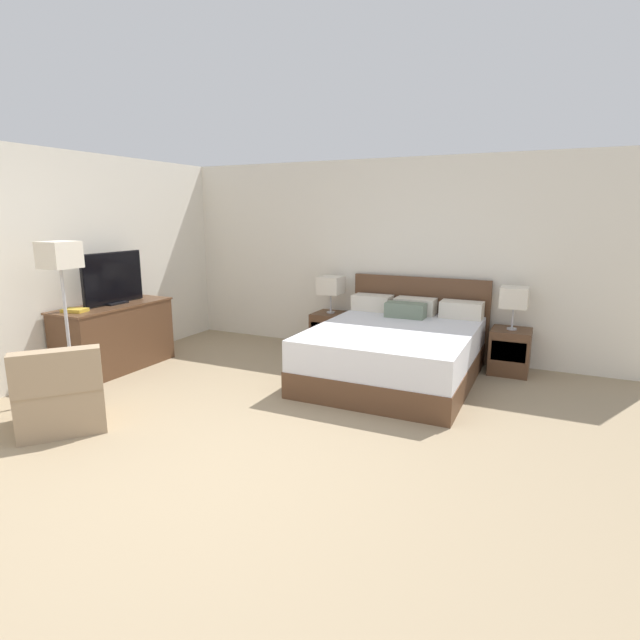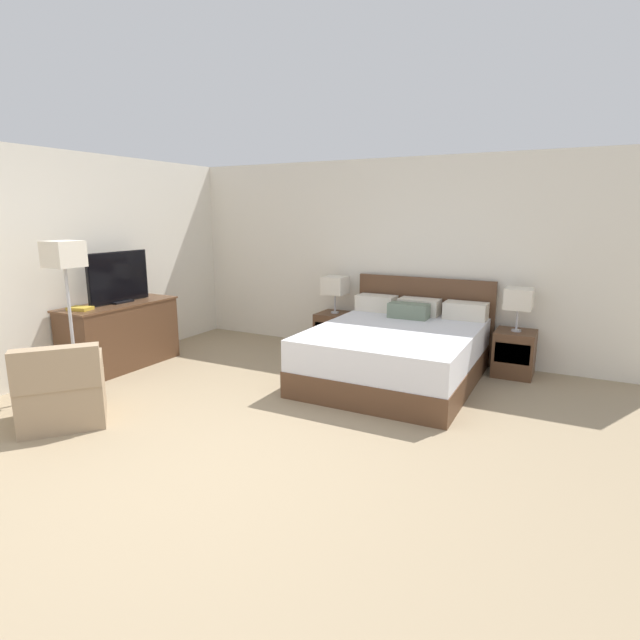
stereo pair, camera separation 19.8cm
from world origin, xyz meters
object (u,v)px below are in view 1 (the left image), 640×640
at_px(nightstand_right, 510,351).
at_px(book_red_cover, 75,310).
at_px(table_lamp_right, 514,298).
at_px(dresser, 115,336).
at_px(armchair_by_window, 62,396).
at_px(floor_lamp, 61,269).
at_px(tv, 113,279).
at_px(nightstand_left, 331,332).
at_px(bed, 396,350).
at_px(table_lamp_left, 331,286).

xyz_separation_m(nightstand_right, book_red_cover, (-4.31, -2.39, 0.55)).
bearing_deg(table_lamp_right, dresser, -156.40).
height_order(book_red_cover, armchair_by_window, book_red_cover).
height_order(table_lamp_right, floor_lamp, floor_lamp).
xyz_separation_m(tv, floor_lamp, (0.33, -0.92, 0.23)).
xyz_separation_m(nightstand_left, table_lamp_right, (2.32, 0.00, 0.64)).
bearing_deg(nightstand_left, floor_lamp, -121.03).
distance_m(armchair_by_window, floor_lamp, 1.31).
bearing_deg(dresser, armchair_by_window, -57.80).
xyz_separation_m(bed, floor_lamp, (-2.82, -1.99, 0.99)).
bearing_deg(table_lamp_left, bed, -33.58).
bearing_deg(bed, table_lamp_left, 146.42).
distance_m(nightstand_left, dresser, 2.74).
height_order(dresser, armchair_by_window, dresser).
relative_size(tv, armchair_by_window, 0.89).
relative_size(dresser, tv, 1.66).
height_order(tv, floor_lamp, floor_lamp).
xyz_separation_m(table_lamp_right, armchair_by_window, (-3.40, -3.32, -0.62)).
xyz_separation_m(bed, nightstand_left, (-1.16, 0.77, -0.07)).
xyz_separation_m(tv, armchair_by_window, (0.90, -1.48, -0.81)).
bearing_deg(table_lamp_left, table_lamp_right, 0.00).
bearing_deg(tv, book_red_cover, -90.61).
distance_m(dresser, tv, 0.68).
distance_m(table_lamp_right, armchair_by_window, 4.79).
distance_m(table_lamp_right, book_red_cover, 4.93).
height_order(bed, armchair_by_window, bed).
bearing_deg(armchair_by_window, nightstand_left, 71.89).
xyz_separation_m(nightstand_right, table_lamp_right, (0.00, 0.00, 0.64)).
distance_m(nightstand_right, floor_lamp, 4.95).
bearing_deg(bed, tv, -161.17).
xyz_separation_m(nightstand_left, dresser, (-1.99, -1.88, 0.15)).
distance_m(tv, armchair_by_window, 1.91).
relative_size(nightstand_left, table_lamp_right, 1.05).
distance_m(nightstand_left, nightstand_right, 2.32).
bearing_deg(table_lamp_right, bed, -146.44).
relative_size(table_lamp_right, tv, 0.58).
distance_m(table_lamp_left, tv, 2.72).
height_order(nightstand_right, tv, tv).
distance_m(table_lamp_right, dresser, 4.73).
xyz_separation_m(nightstand_left, floor_lamp, (-1.66, -2.76, 1.06)).
bearing_deg(tv, nightstand_right, 23.15).
distance_m(nightstand_right, table_lamp_right, 0.64).
bearing_deg(floor_lamp, table_lamp_left, 58.98).
height_order(table_lamp_right, dresser, table_lamp_right).
bearing_deg(book_red_cover, nightstand_left, 50.14).
xyz_separation_m(table_lamp_left, book_red_cover, (-2.00, -2.39, -0.09)).
xyz_separation_m(table_lamp_right, tv, (-4.31, -1.84, 0.19)).
relative_size(nightstand_right, table_lamp_left, 1.05).
xyz_separation_m(nightstand_left, armchair_by_window, (-1.09, -3.32, 0.02)).
height_order(nightstand_right, book_red_cover, book_red_cover).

